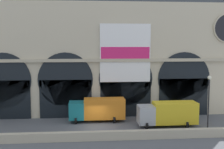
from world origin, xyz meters
name	(u,v)px	position (x,y,z in m)	size (l,w,h in m)	color
ground_plane	(97,127)	(0.00, 0.00, 0.00)	(200.00, 200.00, 0.00)	#54565B
quay_parapet_wall	(99,136)	(0.00, -4.98, 0.49)	(90.00, 0.70, 0.99)	#B2A891
station_building	(95,46)	(0.03, 7.89, 10.10)	(44.51, 6.18, 20.75)	beige
box_truck_center	(98,109)	(0.15, 2.73, 1.70)	(7.50, 2.91, 3.12)	#19727A
box_truck_mideast	(168,113)	(8.99, -0.43, 1.70)	(7.50, 2.91, 3.12)	#ADB2B7
street_lamp_quayside	(209,97)	(12.63, -4.18, 4.41)	(0.44, 0.44, 6.90)	black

